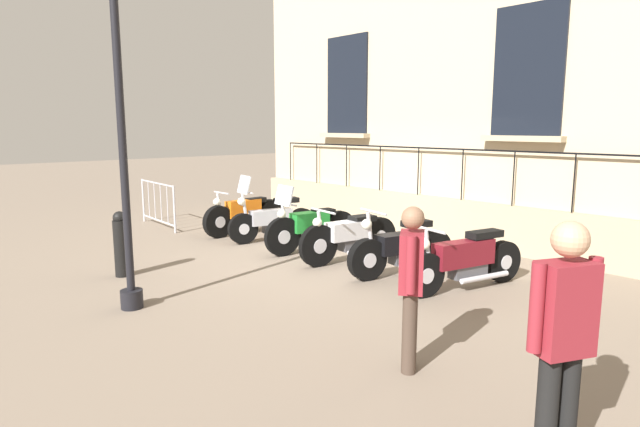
{
  "coord_description": "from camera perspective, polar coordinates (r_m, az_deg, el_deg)",
  "views": [
    {
      "loc": [
        6.58,
        6.8,
        2.32
      ],
      "look_at": [
        0.43,
        0.0,
        0.8
      ],
      "focal_mm": 29.66,
      "sensor_mm": 36.0,
      "label": 1
    }
  ],
  "objects": [
    {
      "name": "pedestrian_walking",
      "position": [
        5.08,
        9.8,
        -7.07
      ],
      "size": [
        0.44,
        0.39,
        1.59
      ],
      "color": "#47382D",
      "rests_on": "ground_plane"
    },
    {
      "name": "motorcycle_green",
      "position": [
        9.83,
        -0.99,
        -1.53
      ],
      "size": [
        1.98,
        0.63,
        1.28
      ],
      "color": "black",
      "rests_on": "ground_plane"
    },
    {
      "name": "building_facade",
      "position": [
        11.57,
        12.06,
        13.6
      ],
      "size": [
        0.82,
        10.1,
        6.66
      ],
      "color": "#C6B28E",
      "rests_on": "ground_plane"
    },
    {
      "name": "motorcycle_orange",
      "position": [
        11.63,
        -8.08,
        -0.11
      ],
      "size": [
        2.08,
        0.53,
        0.96
      ],
      "color": "black",
      "rests_on": "ground_plane"
    },
    {
      "name": "pedestrian_standing",
      "position": [
        3.83,
        24.71,
        -11.85
      ],
      "size": [
        0.49,
        0.35,
        1.74
      ],
      "color": "black",
      "rests_on": "ground_plane"
    },
    {
      "name": "lamppost",
      "position": [
        6.97,
        -20.6,
        7.94
      ],
      "size": [
        0.3,
        0.3,
        4.17
      ],
      "color": "black",
      "rests_on": "ground_plane"
    },
    {
      "name": "bollard",
      "position": [
        8.77,
        -20.67,
        -3.07
      ],
      "size": [
        0.22,
        0.22,
        1.03
      ],
      "color": "black",
      "rests_on": "ground_plane"
    },
    {
      "name": "crowd_barrier",
      "position": [
        12.79,
        -17.08,
        1.1
      ],
      "size": [
        0.17,
        1.91,
        1.05
      ],
      "color": "#B7B7BF",
      "rests_on": "ground_plane"
    },
    {
      "name": "motorcycle_white",
      "position": [
        9.14,
        3.19,
        -2.52
      ],
      "size": [
        2.01,
        0.71,
        0.95
      ],
      "color": "black",
      "rests_on": "ground_plane"
    },
    {
      "name": "motorcycle_black",
      "position": [
        8.42,
        8.79,
        -3.85
      ],
      "size": [
        1.94,
        0.78,
        1.06
      ],
      "color": "black",
      "rests_on": "ground_plane"
    },
    {
      "name": "ground_plane",
      "position": [
        9.74,
        1.89,
        -4.37
      ],
      "size": [
        60.0,
        60.0,
        0.0
      ],
      "primitive_type": "plane",
      "color": "gray"
    },
    {
      "name": "motorcycle_silver",
      "position": [
        10.81,
        -5.19,
        -0.72
      ],
      "size": [
        1.92,
        0.69,
        1.36
      ],
      "color": "black",
      "rests_on": "ground_plane"
    },
    {
      "name": "motorcycle_maroon",
      "position": [
        7.86,
        15.42,
        -4.96
      ],
      "size": [
        2.11,
        0.75,
        0.94
      ],
      "color": "black",
      "rests_on": "ground_plane"
    }
  ]
}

